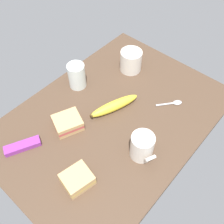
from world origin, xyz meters
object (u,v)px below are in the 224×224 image
Objects in this scene: sandwich_side at (77,179)px; glass_of_milk at (77,77)px; spoon at (173,103)px; coffee_mug_black at (142,146)px; coffee_mug_milky at (131,60)px; snack_bar at (22,146)px; banana at (114,106)px; sandwich_main at (68,123)px.

sandwich_side is 44.10cm from glass_of_milk.
spoon is at bearing -63.66° from glass_of_milk.
spoon is (48.61, -4.73, -1.82)cm from sandwich_side.
coffee_mug_black reaches higher than sandwich_side.
coffee_mug_milky is at bearing -24.63° from glass_of_milk.
coffee_mug_black is 41.52cm from glass_of_milk.
snack_bar is (-3.85, 23.98, -1.20)cm from sandwich_side.
sandwich_side reaches higher than spoon.
banana is at bearing -89.20° from glass_of_milk.
banana is (30.89, 11.26, -0.19)cm from sandwich_side.
coffee_mug_milky is 0.95× the size of snack_bar.
sandwich_main is 42.58cm from spoon.
sandwich_side is at bearing -125.03° from sandwich_main.
coffee_mug_black is 41.93cm from snack_bar.
snack_bar is at bearing 151.31° from spoon.
snack_bar reaches higher than spoon.
banana reaches higher than spoon.
glass_of_milk is (30.61, 31.63, 2.65)cm from sandwich_side.
banana is (-22.49, -9.94, -2.89)cm from coffee_mug_milky.
glass_of_milk reaches higher than coffee_mug_milky.
sandwich_main is 1.33× the size of spoon.
coffee_mug_black is at bearing -26.54° from snack_bar.
coffee_mug_black is at bearing -22.30° from sandwich_side.
coffee_mug_black is 23.73cm from sandwich_side.
snack_bar is at bearing 177.22° from coffee_mug_milky.
banana is (0.28, -20.37, -2.84)cm from glass_of_milk.
spoon is at bearing -42.07° from banana.
coffee_mug_black is 1.09× the size of spoon.
coffee_mug_milky is at bearing 43.64° from coffee_mug_black.
coffee_mug_milky is 1.10× the size of glass_of_milk.
spoon is (26.83, 4.20, -4.77)cm from coffee_mug_black.
snack_bar is at bearing 127.91° from coffee_mug_black.
coffee_mug_milky is 25.05cm from glass_of_milk.
coffee_mug_milky is at bearing 21.66° from sandwich_side.
glass_of_milk is 20.57cm from banana.
sandwich_main is (-8.66, 27.67, -2.96)cm from coffee_mug_black.
coffee_mug_milky is 1.28× the size of spoon.
glass_of_milk is at bearing 116.34° from spoon.
sandwich_main is (-40.25, -2.46, -2.70)cm from coffee_mug_milky.
sandwich_main is 0.59× the size of banana.
spoon is at bearing -3.15° from snack_bar.
glass_of_milk is (8.82, 40.57, -0.31)cm from coffee_mug_black.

